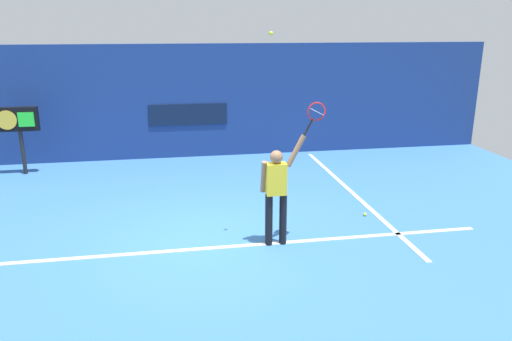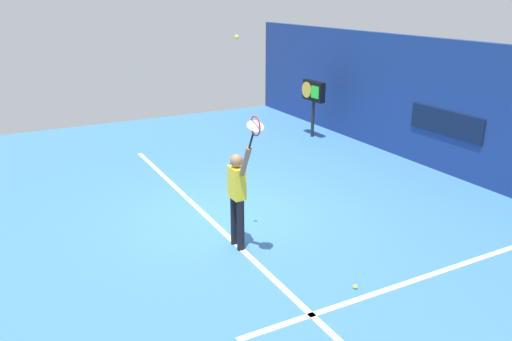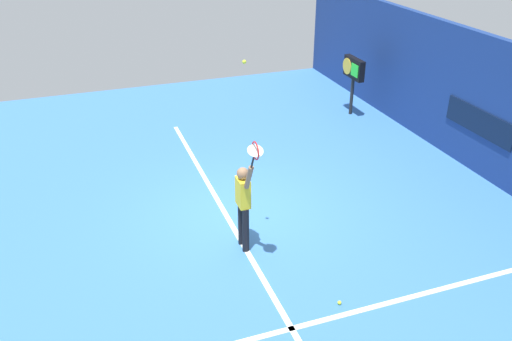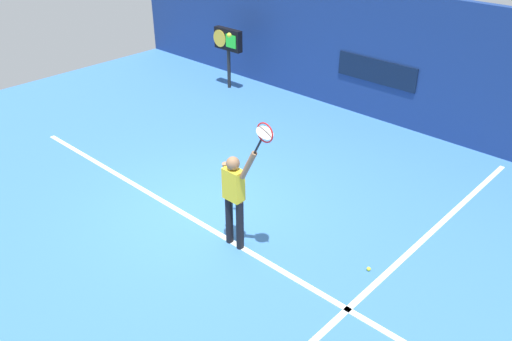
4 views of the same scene
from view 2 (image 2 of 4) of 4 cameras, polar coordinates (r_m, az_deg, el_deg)
name	(u,v)px [view 2 (image 2 of 4)]	position (r m, az deg, el deg)	size (l,w,h in m)	color
ground_plane	(228,217)	(10.14, -3.22, -5.25)	(18.00, 18.00, 0.00)	#3870B2
back_wall	(451,108)	(13.16, 21.03, 6.56)	(18.00, 0.20, 3.20)	navy
sponsor_banner_center	(445,123)	(13.14, 20.50, 5.01)	(2.20, 0.03, 0.60)	#0C1933
court_baseline	(211,220)	(10.01, -5.09, -5.61)	(10.00, 0.10, 0.01)	white
court_sideline	(436,273)	(8.68, 19.52, -10.83)	(0.10, 7.00, 0.01)	white
tennis_player	(237,193)	(8.59, -2.11, -2.55)	(0.75, 0.31, 1.95)	black
tennis_racket	(255,128)	(7.64, -0.14, 4.82)	(0.43, 0.27, 0.62)	black
tennis_ball	(237,37)	(8.13, -2.17, 14.75)	(0.07, 0.07, 0.07)	#CCE033
scoreboard_clock	(313,93)	(15.63, 6.46, 8.59)	(0.96, 0.20, 1.73)	black
spare_ball	(355,287)	(7.96, 11.09, -12.68)	(0.07, 0.07, 0.07)	#CCE033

